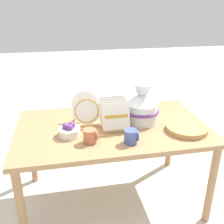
% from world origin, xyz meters
% --- Properties ---
extents(ground_plane, '(14.00, 14.00, 0.00)m').
position_xyz_m(ground_plane, '(0.00, 0.00, 0.00)').
color(ground_plane, beige).
extents(display_table, '(1.40, 0.84, 0.68)m').
position_xyz_m(display_table, '(0.00, 0.00, 0.60)').
color(display_table, '#9E754C').
rests_on(display_table, ground_plane).
extents(ceramic_vase, '(0.26, 0.26, 0.31)m').
position_xyz_m(ceramic_vase, '(0.23, 0.02, 0.81)').
color(ceramic_vase, silver).
rests_on(ceramic_vase, display_table).
extents(dish_rack_round_plates, '(0.20, 0.19, 0.23)m').
position_xyz_m(dish_rack_round_plates, '(-0.18, 0.07, 0.77)').
color(dish_rack_round_plates, tan).
rests_on(dish_rack_round_plates, display_table).
extents(dish_rack_square_plates, '(0.19, 0.18, 0.21)m').
position_xyz_m(dish_rack_square_plates, '(0.01, -0.04, 0.76)').
color(dish_rack_square_plates, tan).
rests_on(dish_rack_square_plates, display_table).
extents(wicker_charger_stack, '(0.29, 0.29, 0.04)m').
position_xyz_m(wicker_charger_stack, '(0.51, -0.18, 0.70)').
color(wicker_charger_stack, tan).
rests_on(wicker_charger_stack, display_table).
extents(mug_terracotta_glaze, '(0.09, 0.09, 0.09)m').
position_xyz_m(mug_terracotta_glaze, '(-0.18, -0.21, 0.72)').
color(mug_terracotta_glaze, '#B76647').
rests_on(mug_terracotta_glaze, display_table).
extents(mug_cobalt_glaze, '(0.09, 0.09, 0.09)m').
position_xyz_m(mug_cobalt_glaze, '(0.07, -0.27, 0.72)').
color(mug_cobalt_glaze, '#42569E').
rests_on(mug_cobalt_glaze, display_table).
extents(fruit_bowl, '(0.15, 0.15, 0.09)m').
position_xyz_m(fruit_bowl, '(-0.32, -0.09, 0.71)').
color(fruit_bowl, white).
rests_on(fruit_bowl, display_table).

